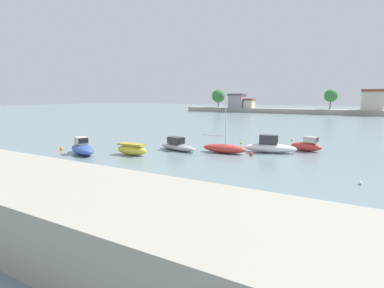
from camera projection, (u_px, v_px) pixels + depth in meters
The scene contains 13 objects.
ground_plane at pixel (101, 176), 22.52m from camera, with size 400.00×400.00×0.00m, color slate.
moored_boat_0 at pixel (82, 148), 30.96m from camera, with size 5.19×3.65×1.74m.
moored_boat_1 at pixel (132, 149), 30.48m from camera, with size 3.62×1.39×1.17m.
moored_boat_2 at pixel (178, 146), 33.16m from camera, with size 5.41×2.76×1.45m.
moored_boat_3 at pixel (224, 148), 31.59m from camera, with size 5.00×1.57×5.91m.
moored_boat_4 at pixel (270, 147), 31.79m from camera, with size 5.62×2.87×1.85m.
moored_boat_5 at pixel (307, 146), 32.63m from camera, with size 3.49×1.91×1.60m.
mooring_buoy_0 at pixel (360, 183), 20.18m from camera, with size 0.25×0.25×0.25m, color white.
mooring_buoy_1 at pixel (61, 149), 33.17m from camera, with size 0.36×0.36×0.36m, color orange.
mooring_buoy_2 at pixel (292, 140), 40.27m from camera, with size 0.30×0.30×0.30m, color yellow.
mooring_buoy_3 at pixel (251, 154), 29.99m from camera, with size 0.39×0.39×0.39m, color red.
mooring_buoy_4 at pixel (241, 143), 37.72m from camera, with size 0.31×0.31×0.31m, color yellow.
distant_shoreline at pixel (310, 106), 103.76m from camera, with size 94.56×7.26×8.78m.
Camera 1 is at (16.93, -15.47, 5.82)m, focal length 28.22 mm.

